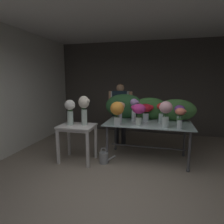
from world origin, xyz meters
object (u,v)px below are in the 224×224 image
vase_scarlet_stock (161,110)px  vase_violet_tulips (180,111)px  side_table_white (77,130)px  vase_crimson_freesia (146,110)px  vase_lilac_carnations (134,108)px  vase_sunset_dahlias (117,110)px  florist (120,107)px  vase_cream_lisianthus_tall (84,107)px  display_table_glass (148,128)px  vase_white_roses_tall (70,110)px  vase_peach_snapdragons (120,109)px  vase_magenta_hydrangea (139,111)px  watering_can (104,157)px  vase_blush_ranunculus (166,111)px  vase_coral_peonies (180,115)px

vase_scarlet_stock → vase_violet_tulips: vase_scarlet_stock is taller
side_table_white → vase_crimson_freesia: vase_crimson_freesia is taller
vase_lilac_carnations → vase_sunset_dahlias: size_ratio=1.03×
florist → vase_crimson_freesia: 0.94m
vase_violet_tulips → vase_cream_lisianthus_tall: (-1.93, -0.49, 0.09)m
display_table_glass → vase_violet_tulips: size_ratio=4.65×
vase_scarlet_stock → vase_white_roses_tall: size_ratio=0.79×
display_table_glass → vase_peach_snapdragons: size_ratio=4.07×
vase_magenta_hydrangea → display_table_glass: bearing=53.5°
florist → vase_sunset_dahlias: 1.21m
vase_magenta_hydrangea → vase_cream_lisianthus_tall: size_ratio=0.70×
vase_scarlet_stock → vase_peach_snapdragons: bearing=-167.7°
display_table_glass → vase_white_roses_tall: 1.70m
vase_cream_lisianthus_tall → watering_can: (0.43, -0.03, -1.05)m
vase_peach_snapdragons → vase_cream_lisianthus_tall: vase_cream_lisianthus_tall is taller
vase_magenta_hydrangea → vase_white_roses_tall: bearing=-171.8°
vase_lilac_carnations → vase_blush_ranunculus: 0.80m
vase_magenta_hydrangea → vase_sunset_dahlias: (-0.41, -0.15, 0.02)m
florist → vase_sunset_dahlias: bearing=-81.0°
vase_coral_peonies → vase_violet_tulips: bearing=86.2°
vase_lilac_carnations → vase_peach_snapdragons: size_ratio=1.12×
vase_scarlet_stock → vase_violet_tulips: 0.37m
vase_lilac_carnations → watering_can: (-0.54, -0.53, -1.00)m
vase_peach_snapdragons → vase_sunset_dahlias: size_ratio=0.92×
vase_magenta_hydrangea → vase_white_roses_tall: 1.43m
side_table_white → vase_crimson_freesia: size_ratio=2.09×
florist → vase_crimson_freesia: bearing=-40.4°
side_table_white → vase_lilac_carnations: size_ratio=1.60×
vase_lilac_carnations → vase_white_roses_tall: 1.39m
display_table_glass → vase_magenta_hydrangea: size_ratio=4.18×
side_table_white → vase_blush_ranunculus: size_ratio=1.56×
display_table_glass → side_table_white: 1.51m
vase_lilac_carnations → vase_blush_ranunculus: size_ratio=0.98×
vase_crimson_freesia → vase_cream_lisianthus_tall: vase_cream_lisianthus_tall is taller
vase_coral_peonies → watering_can: bearing=-178.9°
side_table_white → vase_blush_ranunculus: (1.79, 0.11, 0.47)m
display_table_glass → vase_scarlet_stock: vase_scarlet_stock is taller
vase_blush_ranunculus → vase_violet_tulips: size_ratio=1.31×
vase_lilac_carnations → vase_white_roses_tall: vase_lilac_carnations is taller
vase_magenta_hydrangea → vase_white_roses_tall: vase_white_roses_tall is taller
display_table_glass → side_table_white: display_table_glass is taller
vase_sunset_dahlias → vase_coral_peonies: 1.19m
display_table_glass → vase_violet_tulips: bearing=8.9°
vase_crimson_freesia → vase_coral_peonies: bearing=-41.1°
side_table_white → vase_scarlet_stock: bearing=17.0°
vase_coral_peonies → vase_blush_ranunculus: bearing=166.3°
display_table_glass → vase_crimson_freesia: 0.42m
vase_violet_tulips → vase_blush_ranunculus: bearing=-123.9°
vase_peach_snapdragons → vase_white_roses_tall: (-1.00, -0.33, -0.02)m
vase_violet_tulips → vase_white_roses_tall: bearing=-166.2°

